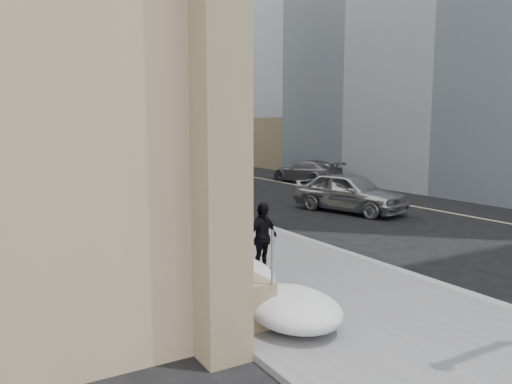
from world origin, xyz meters
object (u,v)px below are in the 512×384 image
Objects in this scene: mounted_horse_right at (215,195)px; mounted_horse_left at (197,224)px; pedestrian at (262,238)px; car_grey at (307,171)px; car_silver at (349,192)px.

mounted_horse_left is at bearing 67.33° from mounted_horse_right.
pedestrian is at bearing 166.54° from mounted_horse_left.
car_grey is (12.04, 14.79, -0.25)m from pedestrian.
mounted_horse_right is 6.45m from car_silver.
mounted_horse_right reaches higher than car_silver.
mounted_horse_left is 19.44m from car_grey.
car_grey is at bearing -119.60° from mounted_horse_left.
pedestrian reaches higher than car_silver.
car_silver is at bearing -136.61° from mounted_horse_left.
mounted_horse_left is 1.51m from pedestrian.
mounted_horse_left reaches higher than pedestrian.
pedestrian is 0.35× the size of car_grey.
mounted_horse_right reaches higher than car_grey.
pedestrian is at bearing -158.16° from car_silver.
car_grey is at bearing -129.84° from mounted_horse_right.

